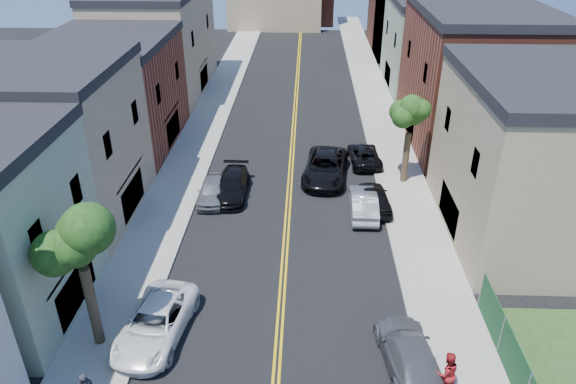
# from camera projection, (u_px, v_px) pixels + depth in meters

# --- Properties ---
(sidewalk_left) EXTENTS (3.20, 100.00, 0.15)m
(sidewalk_left) POSITION_uv_depth(u_px,v_px,m) (204.00, 125.00, 46.33)
(sidewalk_left) COLOR gray
(sidewalk_left) RESTS_ON ground
(sidewalk_right) EXTENTS (3.20, 100.00, 0.15)m
(sidewalk_right) POSITION_uv_depth(u_px,v_px,m) (385.00, 128.00, 45.83)
(sidewalk_right) COLOR gray
(sidewalk_right) RESTS_ON ground
(curb_left) EXTENTS (0.30, 100.00, 0.15)m
(curb_left) POSITION_uv_depth(u_px,v_px,m) (223.00, 126.00, 46.27)
(curb_left) COLOR gray
(curb_left) RESTS_ON ground
(curb_right) EXTENTS (0.30, 100.00, 0.15)m
(curb_right) POSITION_uv_depth(u_px,v_px,m) (365.00, 128.00, 45.88)
(curb_right) COLOR gray
(curb_right) RESTS_ON ground
(bldg_left_tan_near) EXTENTS (9.00, 10.00, 9.00)m
(bldg_left_tan_near) POSITION_uv_depth(u_px,v_px,m) (50.00, 148.00, 31.25)
(bldg_left_tan_near) COLOR #998466
(bldg_left_tan_near) RESTS_ON ground
(bldg_left_brick) EXTENTS (9.00, 12.00, 8.00)m
(bldg_left_brick) POSITION_uv_depth(u_px,v_px,m) (113.00, 96.00, 41.13)
(bldg_left_brick) COLOR brown
(bldg_left_brick) RESTS_ON ground
(bldg_left_tan_far) EXTENTS (9.00, 16.00, 9.50)m
(bldg_left_tan_far) POSITION_uv_depth(u_px,v_px,m) (157.00, 44.00, 53.04)
(bldg_left_tan_far) COLOR #998466
(bldg_left_tan_far) RESTS_ON ground
(bldg_right_tan) EXTENTS (9.00, 12.00, 9.00)m
(bldg_right_tan) POSITION_uv_depth(u_px,v_px,m) (538.00, 163.00, 29.48)
(bldg_right_tan) COLOR #998466
(bldg_right_tan) RESTS_ON ground
(bldg_right_brick) EXTENTS (9.00, 14.00, 10.00)m
(bldg_right_brick) POSITION_uv_depth(u_px,v_px,m) (472.00, 80.00, 41.51)
(bldg_right_brick) COLOR brown
(bldg_right_brick) RESTS_ON ground
(bldg_right_palegrn) EXTENTS (9.00, 12.00, 8.50)m
(bldg_right_palegrn) POSITION_uv_depth(u_px,v_px,m) (434.00, 47.00, 54.14)
(bldg_right_palegrn) COLOR gray
(bldg_right_palegrn) RESTS_ON ground
(tree_left_mid) EXTENTS (5.20, 5.20, 9.29)m
(tree_left_mid) POSITION_uv_depth(u_px,v_px,m) (73.00, 217.00, 20.42)
(tree_left_mid) COLOR #362A1B
(tree_left_mid) RESTS_ON sidewalk_left
(tree_right_far) EXTENTS (4.40, 4.40, 8.03)m
(tree_right_far) POSITION_uv_depth(u_px,v_px,m) (412.00, 104.00, 34.34)
(tree_right_far) COLOR #362A1B
(tree_right_far) RESTS_ON sidewalk_right
(white_pickup) EXTENTS (3.28, 5.83, 1.54)m
(white_pickup) POSITION_uv_depth(u_px,v_px,m) (156.00, 323.00, 23.63)
(white_pickup) COLOR white
(white_pickup) RESTS_ON ground
(grey_car_left) EXTENTS (1.74, 4.20, 1.42)m
(grey_car_left) POSITION_uv_depth(u_px,v_px,m) (212.00, 190.00, 34.59)
(grey_car_left) COLOR slate
(grey_car_left) RESTS_ON ground
(black_car_left) EXTENTS (2.12, 5.09, 1.47)m
(black_car_left) POSITION_uv_depth(u_px,v_px,m) (232.00, 186.00, 35.11)
(black_car_left) COLOR black
(black_car_left) RESTS_ON ground
(grey_car_right) EXTENTS (2.70, 5.32, 1.48)m
(grey_car_right) POSITION_uv_depth(u_px,v_px,m) (409.00, 354.00, 22.06)
(grey_car_right) COLOR #505257
(grey_car_right) RESTS_ON ground
(black_car_right) EXTENTS (2.03, 4.47, 1.49)m
(black_car_right) POSITION_uv_depth(u_px,v_px,m) (375.00, 198.00, 33.65)
(black_car_right) COLOR black
(black_car_right) RESTS_ON ground
(silver_car_right) EXTENTS (1.64, 4.61, 1.51)m
(silver_car_right) POSITION_uv_depth(u_px,v_px,m) (363.00, 203.00, 33.04)
(silver_car_right) COLOR #A8AAAF
(silver_car_right) RESTS_ON ground
(dark_car_right_far) EXTENTS (2.44, 4.75, 1.28)m
(dark_car_right_far) POSITION_uv_depth(u_px,v_px,m) (364.00, 155.00, 39.57)
(dark_car_right_far) COLOR black
(dark_car_right_far) RESTS_ON ground
(black_suv_lane) EXTENTS (3.64, 6.52, 1.72)m
(black_suv_lane) POSITION_uv_depth(u_px,v_px,m) (325.00, 167.00, 37.25)
(black_suv_lane) COLOR black
(black_suv_lane) RESTS_ON ground
(pedestrian_right) EXTENTS (1.09, 0.92, 1.97)m
(pedestrian_right) POSITION_uv_depth(u_px,v_px,m) (447.00, 373.00, 20.65)
(pedestrian_right) COLOR maroon
(pedestrian_right) RESTS_ON sidewalk_right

